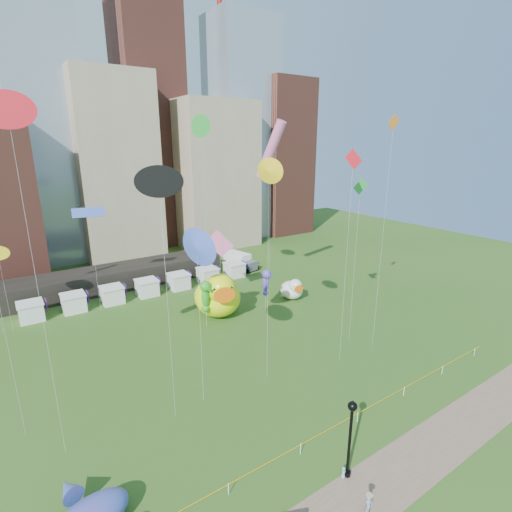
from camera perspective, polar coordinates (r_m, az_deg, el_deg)
ground at (r=31.53m, az=6.59°, el=-27.11°), size 160.00×160.00×0.00m
footpath at (r=29.13m, az=14.13°, el=-32.21°), size 70.00×4.00×0.02m
skyline at (r=80.04m, az=-22.09°, el=15.08°), size 101.00×23.00×68.00m
crane_right at (r=96.65m, az=-4.85°, el=31.47°), size 23.00×1.00×76.00m
pavilion at (r=63.35m, az=-21.90°, el=-3.30°), size 38.00×6.00×3.20m
vendor_tents at (r=59.17m, az=-15.81°, el=-4.59°), size 33.24×2.80×2.40m
caution_tape at (r=31.06m, az=6.63°, el=-26.20°), size 50.00×0.06×0.90m
big_duck at (r=49.90m, az=-5.64°, el=-5.79°), size 7.68×8.91×6.30m
small_duck at (r=55.70m, az=5.40°, el=-4.90°), size 3.80×4.58×3.29m
seahorse_green at (r=46.68m, az=-7.46°, el=-5.60°), size 1.35×1.70×5.94m
seahorse_purple at (r=51.27m, az=1.51°, el=-3.66°), size 1.33×1.61×5.60m
lamppost at (r=28.20m, az=13.83°, el=-23.82°), size 0.62×0.62×5.98m
box_truck at (r=69.03m, az=-2.48°, el=-0.68°), size 3.83×6.87×2.76m
woman at (r=28.24m, az=16.33°, el=-32.01°), size 0.62×0.46×1.56m
toddler at (r=30.15m, az=12.83°, el=-28.80°), size 0.34×0.29×0.85m
kite_0 at (r=26.73m, az=-32.94°, el=17.60°), size 2.06×1.00×24.48m
kite_1 at (r=51.92m, az=-5.42°, el=1.80°), size 3.22×2.11×10.60m
kite_3 at (r=41.18m, az=15.13°, el=8.78°), size 1.66×0.41×18.28m
kite_4 at (r=32.30m, az=1.91°, el=12.42°), size 0.46×2.14×20.53m
kite_5 at (r=52.37m, az=-23.55°, el=5.90°), size 3.87×1.28×13.98m
kite_6 at (r=40.42m, az=19.49°, el=15.83°), size 1.59×0.07×24.32m
kite_8 at (r=36.32m, az=14.11°, el=12.17°), size 0.32×1.78×21.18m
kite_9 at (r=50.63m, az=2.21°, el=15.46°), size 2.71×4.49×24.53m
kite_10 at (r=27.61m, az=-14.16°, el=10.59°), size 2.16×1.10×20.24m
kite_11 at (r=46.39m, az=-8.05°, el=18.49°), size 0.72×2.53×24.77m
kite_13 at (r=30.20m, az=-8.78°, el=1.29°), size 0.84×3.03×15.39m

